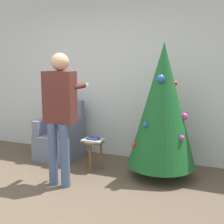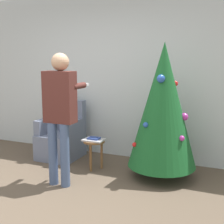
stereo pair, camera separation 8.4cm
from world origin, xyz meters
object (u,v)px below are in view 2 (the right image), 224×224
at_px(armchair, 62,137).
at_px(side_stool, 94,146).
at_px(christmas_tree, 163,106).
at_px(person_standing, 60,107).

xyz_separation_m(armchair, side_stool, (0.75, -0.30, 0.01)).
xyz_separation_m(christmas_tree, side_stool, (-1.02, -0.08, -0.67)).
xyz_separation_m(armchair, person_standing, (0.60, -0.97, 0.70)).
xyz_separation_m(christmas_tree, person_standing, (-1.17, -0.75, 0.01)).
height_order(christmas_tree, armchair, christmas_tree).
bearing_deg(person_standing, christmas_tree, 32.55).
bearing_deg(christmas_tree, side_stool, -175.64).
height_order(christmas_tree, person_standing, christmas_tree).
xyz_separation_m(person_standing, side_stool, (0.15, 0.67, -0.68)).
bearing_deg(side_stool, christmas_tree, 4.36).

